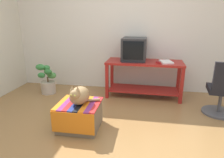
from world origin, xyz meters
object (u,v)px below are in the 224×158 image
Objects in this scene: tv_monitor at (134,49)px; keyboard at (132,62)px; desk at (144,73)px; ottoman_with_blanket at (79,115)px; stapler at (158,63)px; cat at (79,95)px; office_chair at (222,92)px; potted_plant at (48,81)px; book at (166,62)px.

keyboard is at bearing -92.82° from tv_monitor.
ottoman_with_blanket is at bearing -119.96° from desk.
tv_monitor is (-0.21, 0.09, 0.44)m from desk.
stapler reaches higher than keyboard.
cat is (-0.84, -1.43, 0.02)m from desk.
office_chair is at bearing -23.00° from keyboard.
office_chair is (2.10, 0.77, 0.20)m from ottoman_with_blanket.
stapler is (0.25, -0.17, 0.25)m from desk.
office_chair is at bearing 20.21° from ottoman_with_blanket.
cat is at bearing 28.07° from office_chair.
tv_monitor reaches higher than office_chair.
tv_monitor is 0.56m from stapler.
desk is 2.54× the size of ottoman_with_blanket.
stapler is at bearing -17.98° from office_chair.
desk is 2.78× the size of tv_monitor.
ottoman_with_blanket is at bearing 27.33° from office_chair.
keyboard is at bearing 139.09° from stapler.
office_chair reaches higher than potted_plant.
potted_plant is 0.68× the size of office_chair.
desk is 3.66× the size of cat.
potted_plant is at bearing 144.43° from stapler.
tv_monitor reaches higher than cat.
ottoman_with_blanket is at bearing 136.61° from cat.
book reaches higher than potted_plant.
cat is at bearing -119.06° from keyboard.
cat reaches higher than ottoman_with_blanket.
tv_monitor is 1.79m from ottoman_with_blanket.
desk is 0.35m from keyboard.
desk is at bearing 65.35° from cat.
stapler is (0.46, -0.26, -0.19)m from tv_monitor.
cat is at bearing -48.49° from potted_plant.
desk is 0.49m from tv_monitor.
tv_monitor is at bearing 73.27° from cat.
office_chair is at bearing 26.73° from cat.
desk is at bearing 110.37° from stapler.
potted_plant is (-2.35, -0.11, -0.46)m from book.
stapler is (2.20, -0.00, 0.47)m from potted_plant.
ottoman_with_blanket is at bearing -48.48° from potted_plant.
stapler reaches higher than book.
tv_monitor is 0.29m from keyboard.
keyboard reaches higher than potted_plant.
ottoman_with_blanket is at bearing -112.00° from tv_monitor.
office_chair reaches higher than book.
potted_plant is at bearing 137.28° from cat.
potted_plant is (-1.73, -0.04, -0.46)m from keyboard.
potted_plant is (-1.74, -0.26, -0.66)m from tv_monitor.
stapler reaches higher than ottoman_with_blanket.
ottoman_with_blanket is at bearing -120.19° from keyboard.
tv_monitor is 0.59× the size of office_chair.
potted_plant is at bearing -173.62° from desk.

